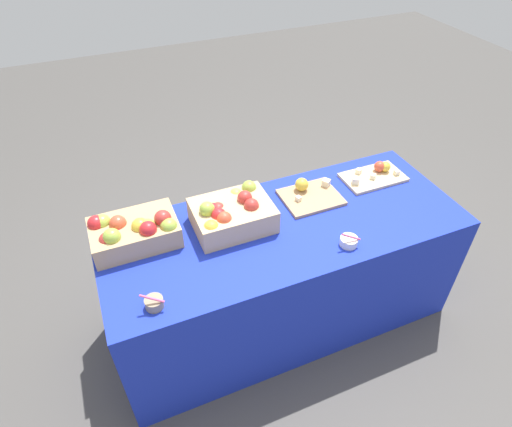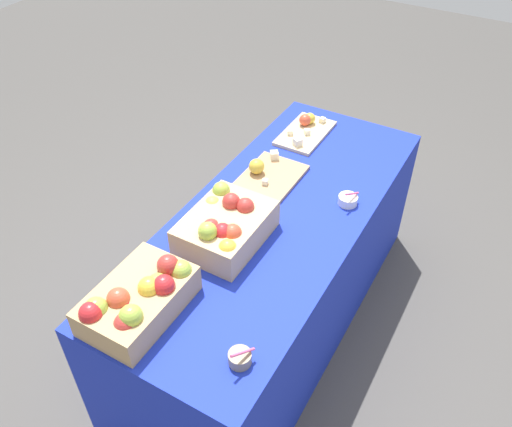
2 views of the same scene
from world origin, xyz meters
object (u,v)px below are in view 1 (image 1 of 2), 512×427
Objects in this scene: sample_bowl_mid at (154,303)px; cutting_board_front at (309,194)px; apple_crate_middle at (232,214)px; apple_crate_left at (133,231)px; sample_bowl_near at (349,241)px; cutting_board_back at (375,175)px.

cutting_board_front is at bearing 23.52° from sample_bowl_mid.
apple_crate_middle is 0.60m from sample_bowl_mid.
apple_crate_left is 1.05m from sample_bowl_near.
apple_crate_left reaches higher than sample_bowl_mid.
apple_crate_middle is 1.25× the size of cutting_board_front.
sample_bowl_mid reaches higher than cutting_board_back.
sample_bowl_mid is (-0.48, -0.36, -0.05)m from apple_crate_middle.
sample_bowl_near is (-0.00, -0.41, 0.00)m from cutting_board_front.
cutting_board_front is (0.96, -0.01, -0.06)m from apple_crate_left.
apple_crate_left is 0.96m from cutting_board_front.
sample_bowl_near is (-0.45, -0.43, 0.00)m from cutting_board_back.
sample_bowl_mid is at bearing -89.93° from apple_crate_left.
cutting_board_front is 0.87× the size of cutting_board_back.
apple_crate_left is 1.14× the size of cutting_board_back.
apple_crate_left is 0.43m from sample_bowl_mid.
apple_crate_middle is 0.49m from cutting_board_front.
sample_bowl_mid is (-0.96, -0.01, 0.00)m from sample_bowl_near.
apple_crate_left is at bearing 156.58° from sample_bowl_near.
cutting_board_back is at bearing 2.13° from cutting_board_front.
cutting_board_front is 1.05m from sample_bowl_mid.
apple_crate_middle is (0.48, -0.06, 0.00)m from apple_crate_left.
apple_crate_left is at bearing 90.07° from sample_bowl_mid.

